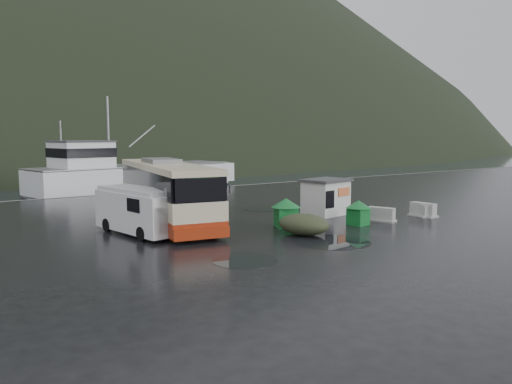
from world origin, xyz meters
TOP-DOWN VIEW (x-y plane):
  - ground at (0.00, 0.00)m, footprint 160.00×160.00m
  - quay_edge at (0.00, 20.00)m, footprint 160.00×0.60m
  - coach_bus at (-4.22, 4.59)m, footprint 5.57×13.39m
  - white_van at (-6.92, 2.16)m, footprint 2.86×5.95m
  - waste_bin_left at (0.46, -0.67)m, footprint 1.47×1.47m
  - waste_bin_right at (4.20, -2.51)m, footprint 1.14×1.14m
  - dome_tent at (-0.18, -2.90)m, footprint 2.68×3.20m
  - ticket_kiosk at (5.20, 1.21)m, footprint 3.25×2.67m
  - jersey_barrier_a at (9.72, -2.78)m, footprint 0.96×1.76m
  - jersey_barrier_b at (6.22, -2.45)m, footprint 1.31×1.82m
  - jersey_barrier_c at (9.69, -2.71)m, footprint 1.29×1.72m
  - fishing_trawler at (3.50, 28.80)m, footprint 26.42×10.38m
  - puddles at (-1.58, -0.71)m, footprint 11.60×13.79m

SIDE VIEW (x-z plane):
  - ground at x=0.00m, z-range 0.00..0.00m
  - quay_edge at x=0.00m, z-range -0.75..0.75m
  - coach_bus at x=-4.22m, z-range -1.84..1.84m
  - white_van at x=-6.92m, z-range -1.19..1.19m
  - waste_bin_left at x=0.46m, z-range -0.80..0.80m
  - waste_bin_right at x=4.20m, z-range -0.70..0.70m
  - dome_tent at x=-0.18m, z-range -0.54..0.54m
  - ticket_kiosk at x=5.20m, z-range -1.15..1.15m
  - jersey_barrier_a at x=9.72m, z-range -0.43..0.43m
  - jersey_barrier_b at x=6.22m, z-range -0.41..0.41m
  - jersey_barrier_c at x=9.69m, z-range -0.38..0.38m
  - fishing_trawler at x=3.50m, z-range -5.16..5.16m
  - puddles at x=-1.58m, z-range 0.00..0.01m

